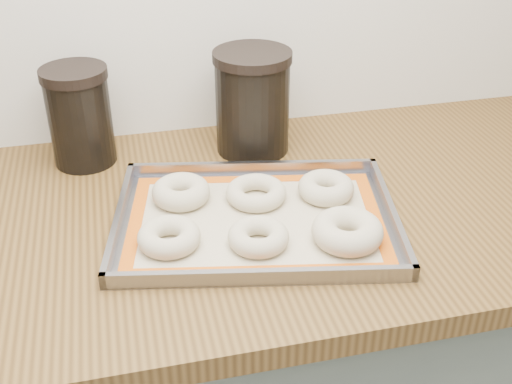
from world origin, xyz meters
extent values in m
cube|color=brown|center=(0.00, 1.68, 0.88)|extent=(3.06, 0.68, 0.04)
cube|color=gray|center=(0.22, 1.62, 0.90)|extent=(0.51, 0.41, 0.00)
cube|color=gray|center=(0.25, 1.78, 0.91)|extent=(0.45, 0.10, 0.02)
cube|color=gray|center=(0.19, 1.46, 0.91)|extent=(0.45, 0.10, 0.02)
cube|color=gray|center=(0.00, 1.66, 0.91)|extent=(0.07, 0.33, 0.02)
cube|color=gray|center=(0.44, 1.58, 0.91)|extent=(0.07, 0.33, 0.02)
cube|color=#C6B793|center=(0.22, 1.62, 0.90)|extent=(0.47, 0.36, 0.00)
cube|color=#CB550D|center=(0.25, 1.75, 0.91)|extent=(0.42, 0.10, 0.00)
cube|color=#CB550D|center=(0.19, 1.49, 0.91)|extent=(0.42, 0.10, 0.00)
cube|color=#CB550D|center=(0.02, 1.66, 0.91)|extent=(0.07, 0.25, 0.00)
cube|color=#CB550D|center=(0.41, 1.58, 0.91)|extent=(0.07, 0.25, 0.00)
torus|color=#BDB092|center=(0.07, 1.58, 0.92)|extent=(0.10, 0.10, 0.03)
torus|color=#BDB092|center=(0.21, 1.55, 0.92)|extent=(0.12, 0.12, 0.03)
torus|color=#BDB092|center=(0.34, 1.53, 0.93)|extent=(0.15, 0.15, 0.04)
torus|color=#BDB092|center=(0.11, 1.71, 0.92)|extent=(0.10, 0.10, 0.04)
torus|color=#BDB092|center=(0.23, 1.68, 0.92)|extent=(0.14, 0.14, 0.03)
torus|color=#BDB092|center=(0.36, 1.66, 0.92)|extent=(0.12, 0.12, 0.04)
cylinder|color=black|center=(-0.05, 1.90, 0.98)|extent=(0.12, 0.12, 0.17)
cylinder|color=black|center=(-0.05, 1.90, 1.08)|extent=(0.12, 0.12, 0.02)
cylinder|color=black|center=(0.27, 1.88, 0.99)|extent=(0.14, 0.14, 0.18)
cylinder|color=black|center=(0.27, 1.88, 1.09)|extent=(0.15, 0.15, 0.02)
camera|label=1|loc=(0.02, 0.76, 1.50)|focal=45.00mm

